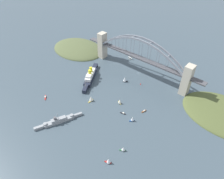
{
  "coord_description": "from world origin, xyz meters",
  "views": [
    {
      "loc": [
        -170.36,
        280.67,
        227.08
      ],
      "look_at": [
        0.0,
        78.55,
        8.0
      ],
      "focal_mm": 32.92,
      "sensor_mm": 36.0,
      "label": 1
    }
  ],
  "objects_px": {
    "seaplane_taxiing_near_bridge": "(130,58)",
    "small_boat_5": "(91,99)",
    "small_boat_2": "(109,161)",
    "small_boat_6": "(45,97)",
    "small_boat_1": "(123,113)",
    "ocean_liner": "(90,76)",
    "small_boat_0": "(123,149)",
    "small_boat_7": "(132,119)",
    "channel_marker_buoy": "(141,84)",
    "harbor_arch_bridge": "(140,59)",
    "naval_cruiser": "(58,121)",
    "small_boat_3": "(125,79)",
    "small_boat_4": "(120,101)",
    "small_boat_8": "(144,111)"
  },
  "relations": [
    {
      "from": "seaplane_taxiing_near_bridge",
      "to": "small_boat_5",
      "type": "distance_m",
      "value": 148.61
    },
    {
      "from": "small_boat_2",
      "to": "small_boat_6",
      "type": "bearing_deg",
      "value": -7.87
    },
    {
      "from": "seaplane_taxiing_near_bridge",
      "to": "small_boat_2",
      "type": "relative_size",
      "value": 1.15
    },
    {
      "from": "small_boat_6",
      "to": "small_boat_1",
      "type": "bearing_deg",
      "value": -155.79
    },
    {
      "from": "seaplane_taxiing_near_bridge",
      "to": "ocean_liner",
      "type": "bearing_deg",
      "value": 82.0
    },
    {
      "from": "small_boat_1",
      "to": "small_boat_0",
      "type": "bearing_deg",
      "value": 127.76
    },
    {
      "from": "small_boat_0",
      "to": "small_boat_7",
      "type": "height_order",
      "value": "small_boat_7"
    },
    {
      "from": "small_boat_2",
      "to": "small_boat_5",
      "type": "height_order",
      "value": "small_boat_5"
    },
    {
      "from": "ocean_liner",
      "to": "small_boat_1",
      "type": "relative_size",
      "value": 8.37
    },
    {
      "from": "seaplane_taxiing_near_bridge",
      "to": "channel_marker_buoy",
      "type": "distance_m",
      "value": 87.68
    },
    {
      "from": "harbor_arch_bridge",
      "to": "small_boat_7",
      "type": "xyz_separation_m",
      "value": [
        -62.78,
        106.93,
        -26.36
      ]
    },
    {
      "from": "naval_cruiser",
      "to": "small_boat_3",
      "type": "height_order",
      "value": "naval_cruiser"
    },
    {
      "from": "small_boat_4",
      "to": "small_boat_7",
      "type": "height_order",
      "value": "small_boat_4"
    },
    {
      "from": "small_boat_5",
      "to": "small_boat_0",
      "type": "bearing_deg",
      "value": 157.35
    },
    {
      "from": "harbor_arch_bridge",
      "to": "channel_marker_buoy",
      "type": "bearing_deg",
      "value": 130.96
    },
    {
      "from": "small_boat_1",
      "to": "small_boat_5",
      "type": "distance_m",
      "value": 58.42
    },
    {
      "from": "small_boat_2",
      "to": "small_boat_3",
      "type": "distance_m",
      "value": 164.08
    },
    {
      "from": "small_boat_2",
      "to": "small_boat_7",
      "type": "bearing_deg",
      "value": -76.55
    },
    {
      "from": "small_boat_7",
      "to": "channel_marker_buoy",
      "type": "xyz_separation_m",
      "value": [
        39.32,
        -79.91,
        -3.2
      ]
    },
    {
      "from": "small_boat_0",
      "to": "small_boat_3",
      "type": "distance_m",
      "value": 144.94
    },
    {
      "from": "small_boat_4",
      "to": "small_boat_5",
      "type": "xyz_separation_m",
      "value": [
        39.32,
        25.09,
        0.3
      ]
    },
    {
      "from": "small_boat_6",
      "to": "small_boat_5",
      "type": "bearing_deg",
      "value": -145.47
    },
    {
      "from": "ocean_liner",
      "to": "small_boat_8",
      "type": "xyz_separation_m",
      "value": [
        -122.38,
        7.42,
        -5.06
      ]
    },
    {
      "from": "small_boat_5",
      "to": "small_boat_1",
      "type": "bearing_deg",
      "value": -169.47
    },
    {
      "from": "small_boat_2",
      "to": "small_boat_7",
      "type": "xyz_separation_m",
      "value": [
        17.55,
        -73.35,
        -0.18
      ]
    },
    {
      "from": "harbor_arch_bridge",
      "to": "small_boat_8",
      "type": "xyz_separation_m",
      "value": [
        -65.43,
        79.98,
        -29.84
      ]
    },
    {
      "from": "small_boat_1",
      "to": "ocean_liner",
      "type": "bearing_deg",
      "value": -17.48
    },
    {
      "from": "naval_cruiser",
      "to": "small_boat_8",
      "type": "bearing_deg",
      "value": -130.24
    },
    {
      "from": "seaplane_taxiing_near_bridge",
      "to": "small_boat_5",
      "type": "relative_size",
      "value": 1.01
    },
    {
      "from": "harbor_arch_bridge",
      "to": "naval_cruiser",
      "type": "xyz_separation_m",
      "value": [
        17.64,
        178.15,
        -27.53
      ]
    },
    {
      "from": "naval_cruiser",
      "to": "small_boat_0",
      "type": "bearing_deg",
      "value": -167.26
    },
    {
      "from": "small_boat_1",
      "to": "small_boat_3",
      "type": "relative_size",
      "value": 0.79
    },
    {
      "from": "small_boat_3",
      "to": "channel_marker_buoy",
      "type": "xyz_separation_m",
      "value": [
        -26.65,
        -12.02,
        -4.4
      ]
    },
    {
      "from": "small_boat_1",
      "to": "small_boat_2",
      "type": "distance_m",
      "value": 84.43
    },
    {
      "from": "harbor_arch_bridge",
      "to": "small_boat_1",
      "type": "bearing_deg",
      "value": 112.77
    },
    {
      "from": "channel_marker_buoy",
      "to": "small_boat_8",
      "type": "bearing_deg",
      "value": 128.4
    },
    {
      "from": "small_boat_4",
      "to": "naval_cruiser",
      "type": "bearing_deg",
      "value": 63.81
    },
    {
      "from": "seaplane_taxiing_near_bridge",
      "to": "small_boat_0",
      "type": "relative_size",
      "value": 1.42
    },
    {
      "from": "ocean_liner",
      "to": "small_boat_3",
      "type": "distance_m",
      "value": 63.35
    },
    {
      "from": "ocean_liner",
      "to": "small_boat_4",
      "type": "height_order",
      "value": "ocean_liner"
    },
    {
      "from": "small_boat_4",
      "to": "small_boat_5",
      "type": "bearing_deg",
      "value": 32.54
    },
    {
      "from": "small_boat_5",
      "to": "channel_marker_buoy",
      "type": "height_order",
      "value": "small_boat_5"
    },
    {
      "from": "naval_cruiser",
      "to": "small_boat_2",
      "type": "relative_size",
      "value": 6.83
    },
    {
      "from": "harbor_arch_bridge",
      "to": "small_boat_3",
      "type": "relative_size",
      "value": 20.63
    },
    {
      "from": "harbor_arch_bridge",
      "to": "small_boat_6",
      "type": "relative_size",
      "value": 23.15
    },
    {
      "from": "harbor_arch_bridge",
      "to": "seaplane_taxiing_near_bridge",
      "type": "distance_m",
      "value": 59.73
    },
    {
      "from": "small_boat_5",
      "to": "channel_marker_buoy",
      "type": "bearing_deg",
      "value": -112.82
    },
    {
      "from": "ocean_liner",
      "to": "channel_marker_buoy",
      "type": "height_order",
      "value": "ocean_liner"
    },
    {
      "from": "small_boat_4",
      "to": "small_boat_8",
      "type": "distance_m",
      "value": 41.01
    },
    {
      "from": "harbor_arch_bridge",
      "to": "small_boat_6",
      "type": "height_order",
      "value": "harbor_arch_bridge"
    }
  ]
}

